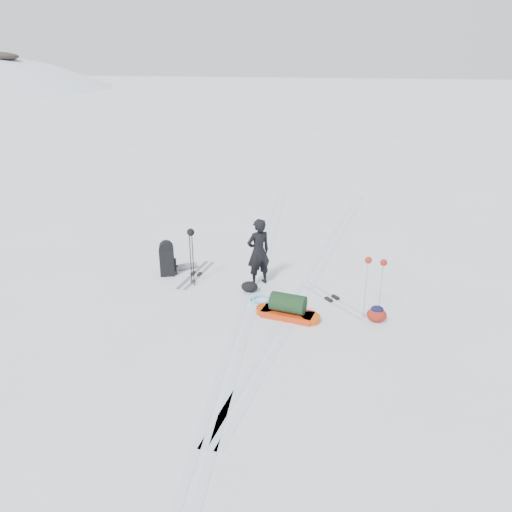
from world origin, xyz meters
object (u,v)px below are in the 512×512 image
object	(u,v)px
pulk_sled	(288,309)
ski_poles_black	(191,239)
skier	(258,252)
expedition_rucksack	(169,259)

from	to	relation	value
pulk_sled	ski_poles_black	size ratio (longest dim) A/B	1.01
pulk_sled	ski_poles_black	xyz separation A→B (m)	(-2.45, 1.11, 0.97)
skier	expedition_rucksack	bearing A→B (deg)	-40.89
pulk_sled	expedition_rucksack	xyz separation A→B (m)	(-3.22, 1.60, 0.21)
pulk_sled	expedition_rucksack	distance (m)	3.60
expedition_rucksack	ski_poles_black	world-z (taller)	ski_poles_black
ski_poles_black	expedition_rucksack	bearing A→B (deg)	125.31
skier	ski_poles_black	distance (m)	1.61
pulk_sled	ski_poles_black	bearing A→B (deg)	165.35
skier	expedition_rucksack	world-z (taller)	skier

